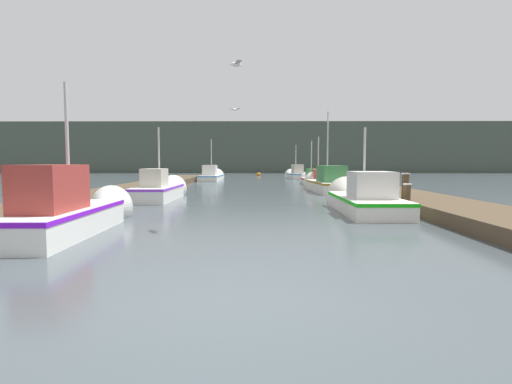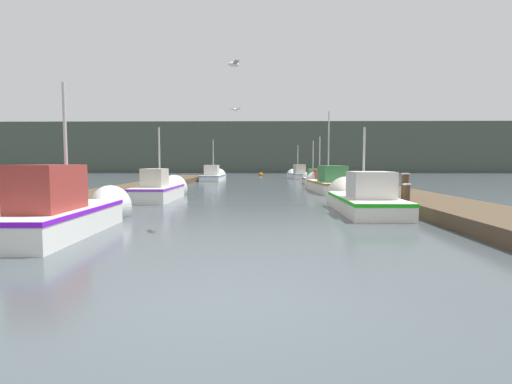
{
  "view_description": "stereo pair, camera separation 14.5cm",
  "coord_description": "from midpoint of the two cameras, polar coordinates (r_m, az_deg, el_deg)",
  "views": [
    {
      "loc": [
        0.36,
        -4.65,
        1.71
      ],
      "look_at": [
        0.2,
        12.34,
        0.43
      ],
      "focal_mm": 28.0,
      "sensor_mm": 36.0,
      "label": 1
    },
    {
      "loc": [
        0.5,
        -4.65,
        1.71
      ],
      "look_at": [
        0.2,
        12.34,
        0.43
      ],
      "focal_mm": 28.0,
      "sensor_mm": 36.0,
      "label": 2
    }
  ],
  "objects": [
    {
      "name": "fishing_boat_3",
      "position": [
        23.79,
        10.26,
        1.29
      ],
      "size": [
        2.11,
        6.11,
        5.11
      ],
      "rotation": [
        0.0,
        0.0,
        0.07
      ],
      "color": "silver",
      "rests_on": "ground_plane"
    },
    {
      "name": "dock_left",
      "position": [
        21.86,
        -17.7,
        0.14
      ],
      "size": [
        2.63,
        40.0,
        0.4
      ],
      "color": "#4C3D2B",
      "rests_on": "ground_plane"
    },
    {
      "name": "channel_buoy",
      "position": [
        49.68,
        0.78,
        2.51
      ],
      "size": [
        0.54,
        0.54,
        1.04
      ],
      "color": "#BF6513",
      "rests_on": "ground_plane"
    },
    {
      "name": "fishing_boat_0",
      "position": [
        10.77,
        -24.58,
        -2.41
      ],
      "size": [
        1.54,
        5.44,
        3.94
      ],
      "rotation": [
        0.0,
        0.0,
        0.02
      ],
      "color": "silver",
      "rests_on": "ground_plane"
    },
    {
      "name": "mooring_piling_1",
      "position": [
        13.93,
        20.96,
        -0.93
      ],
      "size": [
        0.26,
        0.26,
        1.01
      ],
      "color": "#473523",
      "rests_on": "ground_plane"
    },
    {
      "name": "seagull_lead",
      "position": [
        19.22,
        -2.78,
        11.69
      ],
      "size": [
        0.56,
        0.31,
        0.12
      ],
      "rotation": [
        0.0,
        0.0,
        2.87
      ],
      "color": "white"
    },
    {
      "name": "mooring_piling_0",
      "position": [
        29.24,
        10.47,
        2.2
      ],
      "size": [
        0.3,
        0.3,
        1.33
      ],
      "color": "#473523",
      "rests_on": "ground_plane"
    },
    {
      "name": "fishing_boat_7",
      "position": [
        41.6,
        6.02,
        2.54
      ],
      "size": [
        1.96,
        5.38,
        3.86
      ],
      "rotation": [
        0.0,
        0.0,
        0.1
      ],
      "color": "silver",
      "rests_on": "ground_plane"
    },
    {
      "name": "seagull_1",
      "position": [
        10.6,
        -2.79,
        17.75
      ],
      "size": [
        0.33,
        0.55,
        0.12
      ],
      "rotation": [
        0.0,
        0.0,
        5.13
      ],
      "color": "white"
    },
    {
      "name": "mooring_piling_2",
      "position": [
        15.01,
        20.77,
        0.04
      ],
      "size": [
        0.29,
        0.29,
        1.33
      ],
      "color": "#473523",
      "rests_on": "ground_plane"
    },
    {
      "name": "ground_plane",
      "position": [
        4.98,
        -4.15,
        -15.84
      ],
      "size": [
        200.0,
        200.0,
        0.0
      ],
      "color": "#424C51"
    },
    {
      "name": "fishing_boat_4",
      "position": [
        27.5,
        9.17,
        1.51
      ],
      "size": [
        1.49,
        4.66,
        3.77
      ],
      "rotation": [
        0.0,
        0.0,
        -0.04
      ],
      "color": "silver",
      "rests_on": "ground_plane"
    },
    {
      "name": "fishing_boat_6",
      "position": [
        37.62,
        -5.9,
        2.28
      ],
      "size": [
        1.93,
        5.66,
        4.36
      ],
      "rotation": [
        0.0,
        0.0,
        -0.04
      ],
      "color": "silver",
      "rests_on": "ground_plane"
    },
    {
      "name": "fishing_boat_1",
      "position": [
        14.53,
        15.09,
        -0.95
      ],
      "size": [
        1.82,
        5.59,
        3.46
      ],
      "rotation": [
        0.0,
        0.0,
        -0.01
      ],
      "color": "silver",
      "rests_on": "ground_plane"
    },
    {
      "name": "dock_right",
      "position": [
        21.6,
        17.54,
        0.09
      ],
      "size": [
        2.63,
        40.0,
        0.4
      ],
      "color": "#4C3D2B",
      "rests_on": "ground_plane"
    },
    {
      "name": "distant_shore_ridge",
      "position": [
        69.99,
        0.65,
        6.18
      ],
      "size": [
        120.0,
        16.0,
        7.98
      ],
      "color": "#424C42",
      "rests_on": "ground_plane"
    },
    {
      "name": "fishing_boat_2",
      "position": [
        19.04,
        -13.1,
        0.34
      ],
      "size": [
        1.56,
        5.26,
        3.67
      ],
      "rotation": [
        0.0,
        0.0,
        -0.0
      ],
      "color": "silver",
      "rests_on": "ground_plane"
    },
    {
      "name": "fishing_boat_5",
      "position": [
        32.28,
        8.18,
        1.84
      ],
      "size": [
        1.52,
        5.07,
        3.82
      ],
      "rotation": [
        0.0,
        0.0,
        -0.02
      ],
      "color": "silver",
      "rests_on": "ground_plane"
    }
  ]
}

